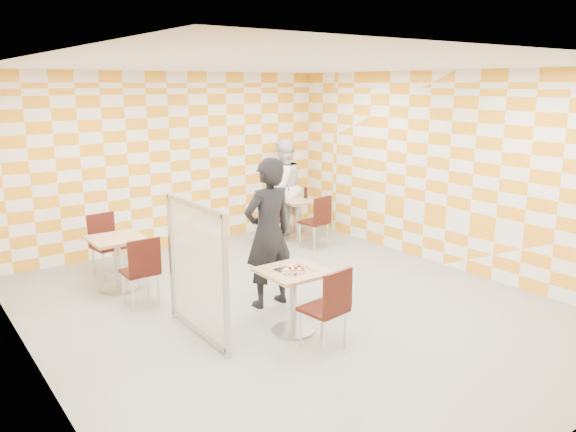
# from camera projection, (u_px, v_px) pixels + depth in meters

# --- Properties ---
(room_shell) EXTENTS (7.00, 7.00, 7.00)m
(room_shell) POSITION_uv_depth(u_px,v_px,m) (266.00, 186.00, 7.28)
(room_shell) COLOR #999993
(room_shell) RESTS_ON ground
(main_table) EXTENTS (0.70, 0.70, 0.75)m
(main_table) POSITION_uv_depth(u_px,v_px,m) (293.00, 290.00, 6.37)
(main_table) COLOR tan
(main_table) RESTS_ON ground
(second_table) EXTENTS (0.70, 0.70, 0.75)m
(second_table) POSITION_uv_depth(u_px,v_px,m) (298.00, 212.00, 10.26)
(second_table) COLOR tan
(second_table) RESTS_ON ground
(empty_table) EXTENTS (0.70, 0.70, 0.75)m
(empty_table) POSITION_uv_depth(u_px,v_px,m) (118.00, 254.00, 7.71)
(empty_table) COLOR tan
(empty_table) RESTS_ON ground
(chair_main_front) EXTENTS (0.47, 0.48, 0.92)m
(chair_main_front) POSITION_uv_depth(u_px,v_px,m) (330.00, 303.00, 5.89)
(chair_main_front) COLOR #39110B
(chair_main_front) RESTS_ON ground
(chair_second_front) EXTENTS (0.48, 0.49, 0.92)m
(chair_second_front) POSITION_uv_depth(u_px,v_px,m) (318.00, 218.00, 9.66)
(chair_second_front) COLOR #39110B
(chair_second_front) RESTS_ON ground
(chair_second_side) EXTENTS (0.52, 0.52, 0.92)m
(chair_second_side) POSITION_uv_depth(u_px,v_px,m) (273.00, 215.00, 9.91)
(chair_second_side) COLOR #39110B
(chair_second_side) RESTS_ON ground
(chair_empty_near) EXTENTS (0.42, 0.43, 0.92)m
(chair_empty_near) POSITION_uv_depth(u_px,v_px,m) (142.00, 266.00, 7.08)
(chair_empty_near) COLOR #39110B
(chair_empty_near) RESTS_ON ground
(chair_empty_far) EXTENTS (0.47, 0.48, 0.92)m
(chair_empty_far) POSITION_uv_depth(u_px,v_px,m) (105.00, 239.00, 8.32)
(chair_empty_far) COLOR #39110B
(chair_empty_far) RESTS_ON ground
(partition) EXTENTS (0.08, 1.38, 1.55)m
(partition) POSITION_uv_depth(u_px,v_px,m) (197.00, 270.00, 6.20)
(partition) COLOR white
(partition) RESTS_ON ground
(man_dark) EXTENTS (0.72, 0.49, 1.92)m
(man_dark) POSITION_uv_depth(u_px,v_px,m) (268.00, 233.00, 7.07)
(man_dark) COLOR black
(man_dark) RESTS_ON ground
(man_white) EXTENTS (0.97, 0.81, 1.80)m
(man_white) POSITION_uv_depth(u_px,v_px,m) (283.00, 187.00, 10.57)
(man_white) COLOR white
(man_white) RESTS_ON ground
(pizza_on_foil) EXTENTS (0.40, 0.40, 0.04)m
(pizza_on_foil) POSITION_uv_depth(u_px,v_px,m) (294.00, 269.00, 6.30)
(pizza_on_foil) COLOR silver
(pizza_on_foil) RESTS_ON main_table
(sport_bottle) EXTENTS (0.06, 0.06, 0.20)m
(sport_bottle) POSITION_uv_depth(u_px,v_px,m) (289.00, 194.00, 10.19)
(sport_bottle) COLOR white
(sport_bottle) RESTS_ON second_table
(soda_bottle) EXTENTS (0.07, 0.07, 0.23)m
(soda_bottle) POSITION_uv_depth(u_px,v_px,m) (306.00, 193.00, 10.28)
(soda_bottle) COLOR black
(soda_bottle) RESTS_ON second_table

